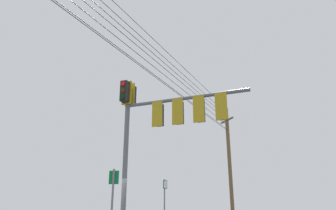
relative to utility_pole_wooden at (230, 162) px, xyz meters
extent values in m
cylinder|color=slate|center=(-6.85, -13.18, -1.72)|extent=(0.20, 0.20, 6.36)
cylinder|color=slate|center=(-4.51, -14.14, 0.59)|extent=(4.74, 2.04, 0.14)
cube|color=black|center=(-6.74, -12.90, 1.14)|extent=(0.39, 0.39, 0.90)
cube|color=#B29319|center=(-6.80, -13.06, 1.14)|extent=(0.42, 0.20, 1.04)
cylinder|color=red|center=(-6.68, -12.75, 1.44)|extent=(0.20, 0.10, 0.20)
cylinder|color=#3C2703|center=(-6.68, -12.75, 1.14)|extent=(0.20, 0.10, 0.20)
cylinder|color=black|center=(-6.68, -12.75, 0.84)|extent=(0.20, 0.10, 0.20)
cube|color=black|center=(-6.97, -13.46, 1.14)|extent=(0.39, 0.39, 0.90)
cube|color=#B29319|center=(-6.90, -13.30, 1.14)|extent=(0.42, 0.20, 1.04)
cylinder|color=red|center=(-7.03, -13.61, 1.44)|extent=(0.20, 0.10, 0.20)
cylinder|color=#3C2703|center=(-7.03, -13.61, 1.14)|extent=(0.20, 0.10, 0.20)
cylinder|color=black|center=(-7.03, -13.61, 0.84)|extent=(0.20, 0.10, 0.20)
cube|color=black|center=(-5.51, -13.73, 0.04)|extent=(0.39, 0.39, 0.90)
cube|color=#B29319|center=(-5.58, -13.89, 0.04)|extent=(0.42, 0.21, 1.04)
cylinder|color=red|center=(-5.44, -13.58, 0.34)|extent=(0.20, 0.11, 0.20)
cylinder|color=#3C2703|center=(-5.44, -13.58, 0.04)|extent=(0.20, 0.11, 0.20)
cylinder|color=black|center=(-5.44, -13.58, -0.26)|extent=(0.20, 0.11, 0.20)
cube|color=black|center=(-4.72, -14.05, 0.04)|extent=(0.39, 0.39, 0.90)
cube|color=#B29319|center=(-4.78, -14.21, 0.04)|extent=(0.42, 0.20, 1.04)
cylinder|color=red|center=(-4.66, -13.90, 0.34)|extent=(0.20, 0.10, 0.20)
cylinder|color=#3C2703|center=(-4.66, -13.90, 0.04)|extent=(0.20, 0.10, 0.20)
cylinder|color=black|center=(-4.66, -13.90, -0.26)|extent=(0.20, 0.10, 0.20)
cube|color=black|center=(-3.93, -14.37, 0.04)|extent=(0.40, 0.40, 0.90)
cube|color=#B29319|center=(-4.00, -14.53, 0.04)|extent=(0.42, 0.22, 1.04)
cylinder|color=red|center=(-3.86, -14.22, 0.34)|extent=(0.19, 0.11, 0.20)
cylinder|color=#3C2703|center=(-3.86, -14.22, 0.04)|extent=(0.19, 0.11, 0.20)
cylinder|color=black|center=(-3.86, -14.22, -0.26)|extent=(0.19, 0.11, 0.20)
cube|color=black|center=(-3.14, -14.70, 0.04)|extent=(0.40, 0.40, 0.90)
cube|color=#B29319|center=(-3.21, -14.85, 0.04)|extent=(0.42, 0.22, 1.04)
cylinder|color=red|center=(-3.07, -14.55, 0.34)|extent=(0.19, 0.11, 0.20)
cylinder|color=#3C2703|center=(-3.07, -14.55, 0.04)|extent=(0.19, 0.11, 0.20)
cylinder|color=black|center=(-3.07, -14.55, -0.26)|extent=(0.19, 0.11, 0.20)
cylinder|color=brown|center=(0.00, 0.00, -0.12)|extent=(0.31, 0.31, 9.57)
cube|color=brown|center=(0.00, 0.00, 3.58)|extent=(0.76, 1.98, 0.12)
cube|color=#0C7238|center=(-6.90, -15.25, -2.52)|extent=(0.32, 0.07, 0.43)
cube|color=white|center=(-6.90, -15.24, -2.52)|extent=(0.26, 0.04, 0.37)
cylinder|color=slate|center=(-5.32, -9.94, -3.54)|extent=(0.07, 0.07, 2.73)
cube|color=#0C7238|center=(-5.29, -9.96, -2.43)|extent=(0.20, 0.30, 0.40)
cube|color=white|center=(-5.28, -9.97, -2.43)|extent=(0.16, 0.24, 0.34)
cylinder|color=black|center=(-7.54, -14.50, 2.86)|extent=(15.10, 29.01, 0.42)
cylinder|color=black|center=(-7.54, -14.50, 2.94)|extent=(15.10, 29.01, 0.42)
cylinder|color=black|center=(-7.54, -14.50, 3.37)|extent=(15.10, 29.01, 0.42)
cylinder|color=black|center=(-7.54, -14.50, 3.77)|extent=(15.10, 29.01, 0.42)
cylinder|color=black|center=(-7.54, -14.50, 4.09)|extent=(15.10, 29.01, 0.42)
cylinder|color=black|center=(-7.54, -14.50, 4.42)|extent=(15.10, 29.01, 0.42)
cylinder|color=black|center=(-7.54, -14.50, 4.92)|extent=(15.10, 29.01, 0.42)
camera|label=1|loc=(-5.15, -25.16, -3.33)|focal=31.90mm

